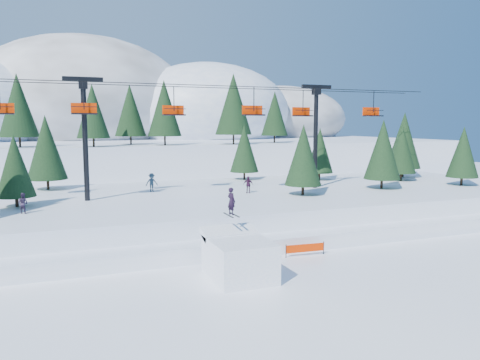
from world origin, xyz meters
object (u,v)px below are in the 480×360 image
object	(u,v)px
jump_kicker	(239,257)
banner_near	(305,248)
banner_far	(354,234)
chairlift	(210,120)

from	to	relation	value
jump_kicker	banner_near	xyz separation A→B (m)	(5.84, 2.54, -0.70)
jump_kicker	banner_far	distance (m)	12.30
jump_kicker	chairlift	world-z (taller)	chairlift
chairlift	banner_far	world-z (taller)	chairlift
jump_kicker	banner_near	bearing A→B (deg)	23.52
banner_near	banner_far	bearing A→B (deg)	21.79
chairlift	banner_far	distance (m)	16.50
jump_kicker	chairlift	xyz separation A→B (m)	(3.58, 16.36, 8.08)
jump_kicker	banner_far	world-z (taller)	jump_kicker
jump_kicker	chairlift	bearing A→B (deg)	77.67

